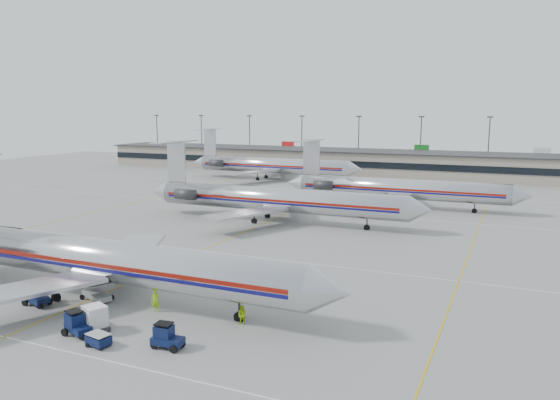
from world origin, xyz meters
The scene contains 18 objects.
ground centered at (0.00, 0.00, 0.00)m, with size 260.00×260.00×0.00m, color gray.
apron_markings centered at (0.00, 10.00, 0.01)m, with size 160.00×0.15×0.02m, color silver.
terminal centered at (0.00, 97.97, 3.16)m, with size 162.00×17.00×6.25m.
light_mast_row centered at (0.00, 112.00, 8.58)m, with size 163.60×0.40×15.28m.
jet_foreground centered at (-0.50, -8.05, 3.62)m, with size 47.62×28.04×12.46m.
jet_second_row centered at (0.63, 29.51, 3.51)m, with size 46.25×27.23×12.11m.
jet_third_row centered at (15.20, 49.52, 3.39)m, with size 42.64×26.23×11.66m.
jet_back_row centered at (-21.24, 75.61, 3.59)m, with size 45.27×27.85×12.38m.
tug_left centered at (-3.41, -11.96, 0.88)m, with size 2.61×1.76×1.94m.
tug_center centered at (4.72, -15.49, 0.87)m, with size 2.61×1.90×1.91m.
tug_right centered at (12.29, -14.64, 0.85)m, with size 2.38×1.36×1.86m.
cart_inner centered at (4.26, -13.60, 0.52)m, with size 1.97×1.60×0.97m.
cart_outer centered at (7.63, -16.39, 0.51)m, with size 1.87×1.45×0.95m.
uld_container centered at (5.49, -14.34, 1.03)m, with size 2.42×2.26×2.04m.
belt_loader centered at (0.66, -8.76, 0.57)m, with size 4.17×2.44×2.14m.
ramp_worker_near centered at (7.22, -9.02, 0.98)m, with size 0.71×0.47×1.95m, color #8ED413.
ramp_worker_far centered at (15.34, -8.64, 0.81)m, with size 0.79×0.61×1.62m, color #AED514.
cone_right centered at (11.08, -12.54, 0.32)m, with size 0.47×0.47×0.64m, color #D74907.
Camera 1 is at (34.71, -45.29, 16.96)m, focal length 35.00 mm.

